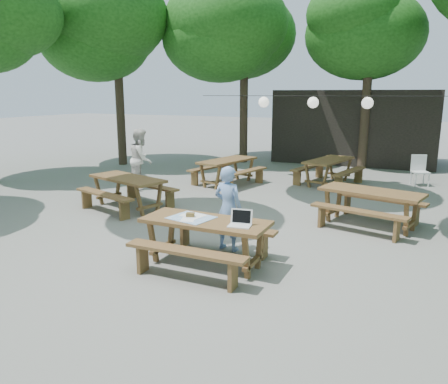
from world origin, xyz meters
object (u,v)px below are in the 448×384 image
Objects in this scene: main_picnic_table at (206,242)px; woman at (228,208)px; plastic_chair at (420,177)px; picnic_table_nw at (128,192)px; second_person at (141,159)px.

woman is at bearing 87.95° from main_picnic_table.
picnic_table_nw is at bearing -158.91° from plastic_chair.
main_picnic_table is 6.12m from second_person.
plastic_chair reaches higher than main_picnic_table.
picnic_table_nw is 1.33× the size of second_person.
second_person is at bearing -173.95° from plastic_chair.
plastic_chair is at bearing -84.33° from second_person.
main_picnic_table is at bearing 96.57° from woman.
plastic_chair is at bearing 59.77° from picnic_table_nw.
second_person is (-4.26, 4.37, 0.47)m from main_picnic_table.
picnic_table_nw is at bearing -175.44° from second_person.
picnic_table_nw is 1.54× the size of woman.
main_picnic_table is 0.88m from woman.
woman is at bearing -151.57° from second_person.
plastic_chair reaches higher than picnic_table_nw.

